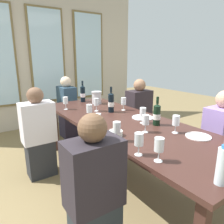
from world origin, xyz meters
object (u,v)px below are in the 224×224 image
at_px(wine_bottle_0, 157,114).
at_px(seated_person_1, 219,143).
at_px(metal_pitcher, 97,97).
at_px(tasting_bowl_0, 116,133).
at_px(wine_glass_6, 159,146).
at_px(seated_person_3, 139,115).
at_px(wine_glass_0, 124,102).
at_px(white_plate_1, 198,136).
at_px(wine_glass_2, 146,121).
at_px(wine_glass_5, 117,128).
at_px(seated_person_2, 39,135).
at_px(wine_glass_10, 89,109).
at_px(wine_glass_9, 98,119).
at_px(wine_glass_11, 66,101).
at_px(dining_table, 124,126).
at_px(water_bottle, 222,166).
at_px(wine_glass_4, 139,140).
at_px(wine_bottle_2, 111,102).
at_px(wine_glass_7, 143,112).
at_px(wine_glass_8, 96,102).
at_px(white_plate_0, 143,117).
at_px(seated_person_0, 94,195).
at_px(wine_glass_1, 176,121).
at_px(seated_person_4, 67,109).
at_px(wine_bottle_1, 83,94).

relative_size(wine_bottle_0, seated_person_1, 0.28).
bearing_deg(metal_pitcher, seated_person_1, -70.10).
height_order(tasting_bowl_0, wine_glass_6, wine_glass_6).
xyz_separation_m(wine_bottle_0, seated_person_3, (0.60, 0.97, -0.33)).
bearing_deg(wine_glass_0, white_plate_1, -91.23).
bearing_deg(seated_person_1, wine_glass_2, 161.46).
distance_m(wine_bottle_0, wine_glass_6, 0.82).
xyz_separation_m(wine_glass_5, seated_person_2, (-0.39, 1.08, -0.34)).
xyz_separation_m(wine_bottle_0, wine_glass_10, (-0.49, 0.59, 0.01)).
height_order(wine_glass_9, wine_glass_11, same).
xyz_separation_m(dining_table, water_bottle, (-0.28, -1.27, 0.18)).
bearing_deg(tasting_bowl_0, wine_glass_2, -16.88).
distance_m(tasting_bowl_0, wine_glass_0, 0.96).
relative_size(wine_glass_4, wine_glass_6, 1.00).
bearing_deg(wine_glass_5, wine_bottle_2, 59.23).
height_order(metal_pitcher, seated_person_1, seated_person_1).
distance_m(wine_glass_5, wine_glass_10, 0.73).
bearing_deg(wine_glass_6, wine_glass_7, 55.34).
bearing_deg(wine_glass_8, seated_person_3, 6.71).
bearing_deg(dining_table, wine_glass_5, -133.81).
height_order(wine_glass_0, wine_glass_9, same).
relative_size(white_plate_1, metal_pitcher, 1.19).
height_order(wine_bottle_0, wine_glass_2, wine_bottle_0).
xyz_separation_m(white_plate_0, wine_glass_4, (-0.68, -0.71, 0.11)).
xyz_separation_m(wine_glass_5, wine_glass_6, (0.03, -0.46, -0.00)).
bearing_deg(seated_person_3, metal_pitcher, 153.06).
xyz_separation_m(wine_glass_7, seated_person_1, (0.67, -0.51, -0.34)).
bearing_deg(seated_person_0, wine_glass_8, 59.40).
bearing_deg(seated_person_2, dining_table, -39.73).
bearing_deg(wine_glass_4, wine_glass_2, 41.76).
relative_size(seated_person_0, seated_person_2, 1.00).
height_order(wine_glass_4, wine_glass_6, same).
relative_size(wine_glass_1, seated_person_0, 0.16).
distance_m(white_plate_1, wine_glass_0, 1.17).
bearing_deg(seated_person_2, wine_glass_1, -51.97).
bearing_deg(wine_glass_0, wine_glass_2, -113.03).
distance_m(metal_pitcher, wine_glass_7, 1.14).
bearing_deg(wine_glass_11, seated_person_4, 67.34).
relative_size(seated_person_0, seated_person_1, 1.00).
distance_m(wine_glass_6, wine_glass_7, 0.87).
height_order(wine_bottle_1, tasting_bowl_0, wine_bottle_1).
bearing_deg(tasting_bowl_0, wine_bottle_1, 74.69).
bearing_deg(seated_person_0, wine_glass_5, 36.11).
xyz_separation_m(wine_glass_6, wine_glass_9, (-0.04, 0.78, 0.00)).
bearing_deg(white_plate_1, wine_glass_11, 110.28).
bearing_deg(seated_person_3, seated_person_4, 127.23).
height_order(wine_glass_11, seated_person_1, seated_person_1).
height_order(wine_bottle_1, seated_person_0, seated_person_0).
bearing_deg(wine_glass_10, seated_person_0, -116.71).
height_order(tasting_bowl_0, wine_glass_5, wine_glass_5).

